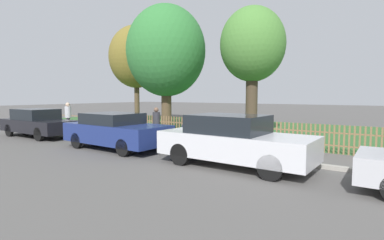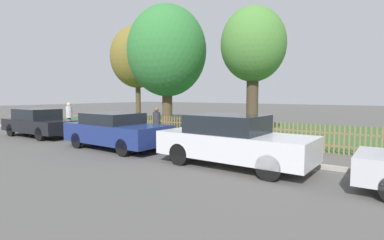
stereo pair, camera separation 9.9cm
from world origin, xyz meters
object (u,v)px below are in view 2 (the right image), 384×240
object	(u,v)px
tree_mid_park	(253,46)
pedestrian_by_lamp	(69,115)
parked_car_black_saloon	(116,130)
parked_car_navy_estate	(232,140)
tree_behind_motorcycle	(167,51)
pedestrian_near_fence	(157,123)
parked_car_silver_hatchback	(39,123)
covered_motorcycle	(200,129)
tree_nearest_kerb	(138,57)

from	to	relation	value
tree_mid_park	pedestrian_by_lamp	world-z (taller)	tree_mid_park
parked_car_black_saloon	parked_car_navy_estate	bearing A→B (deg)	1.41
tree_behind_motorcycle	parked_car_black_saloon	bearing A→B (deg)	-68.53
parked_car_navy_estate	tree_behind_motorcycle	world-z (taller)	tree_behind_motorcycle
parked_car_black_saloon	parked_car_navy_estate	world-z (taller)	parked_car_navy_estate
tree_mid_park	pedestrian_by_lamp	bearing A→B (deg)	-151.47
parked_car_black_saloon	tree_behind_motorcycle	xyz separation A→B (m)	(-2.39, 6.07, 3.96)
tree_mid_park	pedestrian_by_lamp	xyz separation A→B (m)	(-9.02, -4.91, -3.72)
parked_car_navy_estate	pedestrian_by_lamp	xyz separation A→B (m)	(-11.45, 2.11, 0.18)
tree_behind_motorcycle	pedestrian_near_fence	size ratio (longest dim) A/B	4.70
parked_car_silver_hatchback	parked_car_black_saloon	distance (m)	5.86
parked_car_navy_estate	tree_mid_park	bearing A→B (deg)	110.61
parked_car_silver_hatchback	covered_motorcycle	size ratio (longest dim) A/B	2.30
tree_nearest_kerb	pedestrian_near_fence	xyz separation A→B (m)	(7.86, -6.76, -4.09)
parked_car_silver_hatchback	parked_car_black_saloon	world-z (taller)	parked_car_silver_hatchback
parked_car_black_saloon	tree_mid_park	distance (m)	8.47
pedestrian_near_fence	tree_behind_motorcycle	bearing A→B (deg)	-131.34
covered_motorcycle	tree_behind_motorcycle	xyz separation A→B (m)	(-4.64, 3.44, 3.98)
tree_behind_motorcycle	pedestrian_near_fence	world-z (taller)	tree_behind_motorcycle
parked_car_black_saloon	pedestrian_by_lamp	distance (m)	6.69
parked_car_black_saloon	parked_car_silver_hatchback	bearing A→B (deg)	-179.24
parked_car_silver_hatchback	tree_nearest_kerb	size ratio (longest dim) A/B	0.61
covered_motorcycle	pedestrian_near_fence	size ratio (longest dim) A/B	1.23
pedestrian_near_fence	pedestrian_by_lamp	size ratio (longest dim) A/B	0.94
parked_car_black_saloon	covered_motorcycle	size ratio (longest dim) A/B	2.28
parked_car_silver_hatchback	parked_car_black_saloon	xyz separation A→B (m)	(5.86, -0.09, 0.01)
pedestrian_by_lamp	tree_behind_motorcycle	bearing A→B (deg)	-94.40
parked_car_navy_estate	pedestrian_by_lamp	bearing A→B (deg)	171.05
parked_car_black_saloon	pedestrian_by_lamp	xyz separation A→B (m)	(-6.35, 2.09, 0.22)
parked_car_silver_hatchback	tree_nearest_kerb	xyz separation A→B (m)	(-1.56, 8.59, 4.26)
covered_motorcycle	pedestrian_near_fence	distance (m)	1.96
tree_mid_park	pedestrian_near_fence	bearing A→B (deg)	-113.76
parked_car_silver_hatchback	tree_mid_park	size ratio (longest dim) A/B	0.66
parked_car_navy_estate	pedestrian_by_lamp	distance (m)	11.65
tree_nearest_kerb	tree_behind_motorcycle	bearing A→B (deg)	-27.35
parked_car_silver_hatchback	tree_mid_park	world-z (taller)	tree_mid_park
parked_car_black_saloon	tree_nearest_kerb	world-z (taller)	tree_nearest_kerb
tree_behind_motorcycle	tree_mid_park	xyz separation A→B (m)	(5.06, 0.93, -0.02)
parked_car_navy_estate	tree_mid_park	size ratio (longest dim) A/B	0.68
parked_car_navy_estate	parked_car_silver_hatchback	bearing A→B (deg)	-179.05
tree_behind_motorcycle	parked_car_navy_estate	bearing A→B (deg)	-39.07
parked_car_black_saloon	tree_mid_park	size ratio (longest dim) A/B	0.66
parked_car_black_saloon	tree_behind_motorcycle	bearing A→B (deg)	113.08
pedestrian_near_fence	covered_motorcycle	bearing A→B (deg)	126.03
covered_motorcycle	tree_behind_motorcycle	world-z (taller)	tree_behind_motorcycle
tree_behind_motorcycle	pedestrian_by_lamp	xyz separation A→B (m)	(-3.96, -3.97, -3.73)
tree_nearest_kerb	tree_mid_park	bearing A→B (deg)	-9.41
pedestrian_near_fence	pedestrian_by_lamp	bearing A→B (deg)	-77.06
tree_nearest_kerb	pedestrian_by_lamp	size ratio (longest dim) A/B	4.37
parked_car_silver_hatchback	pedestrian_near_fence	world-z (taller)	pedestrian_near_fence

